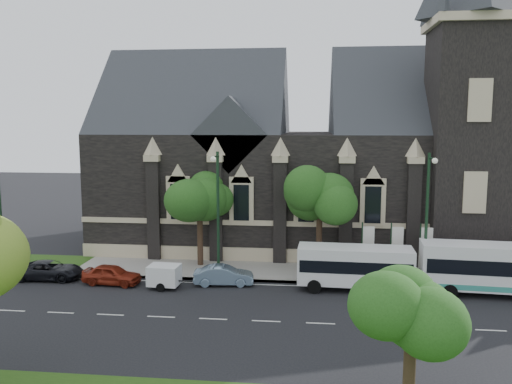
# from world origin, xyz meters

# --- Properties ---
(ground) EXTENTS (160.00, 160.00, 0.00)m
(ground) POSITION_xyz_m (0.00, 0.00, 0.00)
(ground) COLOR black
(ground) RESTS_ON ground
(sidewalk) EXTENTS (80.00, 5.00, 0.15)m
(sidewalk) POSITION_xyz_m (0.00, 9.50, 0.07)
(sidewalk) COLOR gray
(sidewalk) RESTS_ON ground
(museum) EXTENTS (40.00, 17.70, 29.90)m
(museum) POSITION_xyz_m (5.12, 18.78, 8.17)
(museum) COLOR black
(museum) RESTS_ON ground
(tree_park_east) EXTENTS (3.40, 3.40, 6.28)m
(tree_park_east) POSITION_xyz_m (6.18, -9.32, 4.62)
(tree_park_east) COLOR black
(tree_park_east) RESTS_ON ground
(tree_walk_right) EXTENTS (4.08, 4.08, 7.80)m
(tree_walk_right) POSITION_xyz_m (3.21, 10.71, 5.82)
(tree_walk_right) COLOR black
(tree_walk_right) RESTS_ON ground
(tree_walk_left) EXTENTS (3.91, 3.91, 7.64)m
(tree_walk_left) POSITION_xyz_m (-5.80, 10.70, 5.73)
(tree_walk_left) COLOR black
(tree_walk_left) RESTS_ON ground
(street_lamp_near) EXTENTS (0.36, 1.88, 9.00)m
(street_lamp_near) POSITION_xyz_m (10.00, 7.09, 5.11)
(street_lamp_near) COLOR black
(street_lamp_near) RESTS_ON ground
(street_lamp_mid) EXTENTS (0.36, 1.88, 9.00)m
(street_lamp_mid) POSITION_xyz_m (-4.00, 7.09, 5.11)
(street_lamp_mid) COLOR black
(street_lamp_mid) RESTS_ON ground
(banner_flag_left) EXTENTS (0.90, 0.10, 4.00)m
(banner_flag_left) POSITION_xyz_m (6.29, 9.00, 2.38)
(banner_flag_left) COLOR black
(banner_flag_left) RESTS_ON ground
(banner_flag_center) EXTENTS (0.90, 0.10, 4.00)m
(banner_flag_center) POSITION_xyz_m (8.29, 9.00, 2.38)
(banner_flag_center) COLOR black
(banner_flag_center) RESTS_ON ground
(banner_flag_right) EXTENTS (0.90, 0.10, 4.00)m
(banner_flag_right) POSITION_xyz_m (10.29, 9.00, 2.38)
(banner_flag_right) COLOR black
(banner_flag_right) RESTS_ON ground
(shuttle_bus) EXTENTS (7.51, 2.86, 2.87)m
(shuttle_bus) POSITION_xyz_m (5.32, 6.11, 1.66)
(shuttle_bus) COLOR silver
(shuttle_bus) RESTS_ON ground
(box_trailer) EXTENTS (2.96, 1.74, 1.56)m
(box_trailer) POSITION_xyz_m (-7.27, 5.09, 0.88)
(box_trailer) COLOR white
(box_trailer) RESTS_ON ground
(sedan) EXTENTS (4.16, 1.82, 1.33)m
(sedan) POSITION_xyz_m (-3.45, 6.20, 0.66)
(sedan) COLOR #7893AD
(sedan) RESTS_ON ground
(car_far_red) EXTENTS (4.12, 1.99, 1.36)m
(car_far_red) POSITION_xyz_m (-11.07, 5.52, 0.68)
(car_far_red) COLOR maroon
(car_far_red) RESTS_ON ground
(car_far_black) EXTENTS (4.74, 2.35, 1.29)m
(car_far_black) POSITION_xyz_m (-15.89, 6.17, 0.65)
(car_far_black) COLOR black
(car_far_black) RESTS_ON ground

